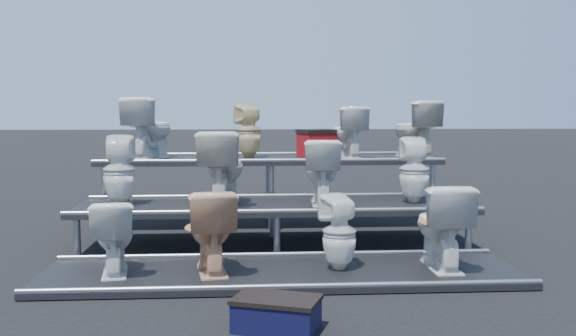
{
  "coord_description": "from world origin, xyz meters",
  "views": [
    {
      "loc": [
        -0.33,
        -6.85,
        1.48
      ],
      "look_at": [
        0.15,
        0.1,
        0.84
      ],
      "focal_mm": 40.0,
      "sensor_mm": 36.0,
      "label": 1
    }
  ],
  "objects": [
    {
      "name": "toilet_3",
      "position": [
        1.43,
        -1.3,
        0.44
      ],
      "size": [
        0.44,
        0.76,
        0.77
      ],
      "primitive_type": "imported",
      "rotation": [
        0.0,
        0.0,
        3.13
      ],
      "color": "white",
      "rests_on": "tier_front"
    },
    {
      "name": "red_crate",
      "position": [
        0.62,
        1.39,
        1.02
      ],
      "size": [
        0.53,
        0.48,
        0.31
      ],
      "primitive_type": "cube",
      "rotation": [
        0.0,
        0.0,
        0.39
      ],
      "color": "maroon",
      "rests_on": "tier_back"
    },
    {
      "name": "toilet_8",
      "position": [
        -1.51,
        1.3,
        1.24
      ],
      "size": [
        0.67,
        0.85,
        0.76
      ],
      "primitive_type": "imported",
      "rotation": [
        0.0,
        0.0,
        2.77
      ],
      "color": "white",
      "rests_on": "tier_back"
    },
    {
      "name": "toilet_7",
      "position": [
        1.53,
        0.0,
        0.82
      ],
      "size": [
        0.35,
        0.36,
        0.72
      ],
      "primitive_type": "imported",
      "rotation": [
        0.0,
        0.0,
        3.05
      ],
      "color": "white",
      "rests_on": "tier_mid"
    },
    {
      "name": "toilet_9",
      "position": [
        -0.26,
        1.3,
        1.21
      ],
      "size": [
        0.41,
        0.41,
        0.69
      ],
      "primitive_type": "imported",
      "rotation": [
        0.0,
        0.0,
        3.52
      ],
      "color": "beige",
      "rests_on": "tier_back"
    },
    {
      "name": "step_stool",
      "position": [
        -0.12,
        -2.67,
        0.1
      ],
      "size": [
        0.63,
        0.5,
        0.2
      ],
      "primitive_type": "cube",
      "rotation": [
        0.0,
        0.0,
        -0.35
      ],
      "color": "black",
      "rests_on": "ground"
    },
    {
      "name": "toilet_1",
      "position": [
        -0.62,
        -1.3,
        0.43
      ],
      "size": [
        0.51,
        0.77,
        0.73
      ],
      "primitive_type": "imported",
      "rotation": [
        0.0,
        0.0,
        3.28
      ],
      "color": "#E4AC7F",
      "rests_on": "tier_front"
    },
    {
      "name": "ground",
      "position": [
        0.0,
        0.0,
        0.0
      ],
      "size": [
        80.0,
        80.0,
        0.0
      ],
      "primitive_type": "plane",
      "color": "black",
      "rests_on": "ground"
    },
    {
      "name": "tier_mid",
      "position": [
        0.0,
        0.0,
        0.23
      ],
      "size": [
        4.2,
        1.2,
        0.46
      ],
      "primitive_type": "cube",
      "color": "black",
      "rests_on": "ground"
    },
    {
      "name": "toilet_2",
      "position": [
        0.51,
        -1.3,
        0.4
      ],
      "size": [
        0.38,
        0.39,
        0.67
      ],
      "primitive_type": "imported",
      "rotation": [
        0.0,
        0.0,
        3.47
      ],
      "color": "white",
      "rests_on": "tier_front"
    },
    {
      "name": "tier_back",
      "position": [
        0.0,
        1.3,
        0.43
      ],
      "size": [
        4.2,
        1.2,
        0.86
      ],
      "primitive_type": "cube",
      "color": "black",
      "rests_on": "ground"
    },
    {
      "name": "toilet_5",
      "position": [
        -0.55,
        0.0,
        0.86
      ],
      "size": [
        0.55,
        0.83,
        0.79
      ],
      "primitive_type": "imported",
      "rotation": [
        0.0,
        0.0,
        3.0
      ],
      "color": "beige",
      "rests_on": "tier_mid"
    },
    {
      "name": "toilet_0",
      "position": [
        -1.46,
        -1.3,
        0.38
      ],
      "size": [
        0.45,
        0.68,
        0.65
      ],
      "primitive_type": "imported",
      "rotation": [
        0.0,
        0.0,
        3.29
      ],
      "color": "white",
      "rests_on": "tier_front"
    },
    {
      "name": "toilet_4",
      "position": [
        -1.64,
        0.0,
        0.83
      ],
      "size": [
        0.36,
        0.37,
        0.75
      ],
      "primitive_type": "imported",
      "rotation": [
        0.0,
        0.0,
        3.22
      ],
      "color": "white",
      "rests_on": "tier_mid"
    },
    {
      "name": "tier_front",
      "position": [
        0.0,
        -1.3,
        0.03
      ],
      "size": [
        4.2,
        1.2,
        0.06
      ],
      "primitive_type": "cube",
      "color": "black",
      "rests_on": "ground"
    },
    {
      "name": "toilet_11",
      "position": [
        1.87,
        1.3,
        1.22
      ],
      "size": [
        0.62,
        0.8,
        0.72
      ],
      "primitive_type": "imported",
      "rotation": [
        0.0,
        0.0,
        3.49
      ],
      "color": "beige",
      "rests_on": "tier_back"
    },
    {
      "name": "toilet_10",
      "position": [
        1.0,
        1.3,
        1.19
      ],
      "size": [
        0.48,
        0.69,
        0.65
      ],
      "primitive_type": "imported",
      "rotation": [
        0.0,
        0.0,
        3.33
      ],
      "color": "white",
      "rests_on": "tier_back"
    },
    {
      "name": "toilet_6",
      "position": [
        0.51,
        0.0,
        0.81
      ],
      "size": [
        0.43,
        0.71,
        0.7
      ],
      "primitive_type": "imported",
      "rotation": [
        0.0,
        0.0,
        3.08
      ],
      "color": "white",
      "rests_on": "tier_mid"
    }
  ]
}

